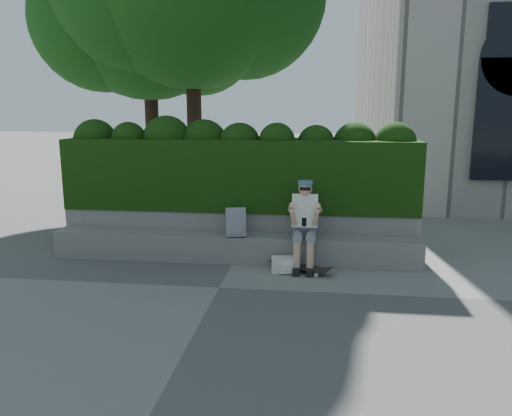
# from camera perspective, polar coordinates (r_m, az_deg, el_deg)

# --- Properties ---
(ground) EXTENTS (80.00, 80.00, 0.00)m
(ground) POSITION_cam_1_polar(r_m,az_deg,el_deg) (7.11, -4.24, -9.07)
(ground) COLOR slate
(ground) RESTS_ON ground
(bench_ledge) EXTENTS (6.00, 0.45, 0.45)m
(bench_ledge) POSITION_cam_1_polar(r_m,az_deg,el_deg) (8.21, -2.57, -4.55)
(bench_ledge) COLOR gray
(bench_ledge) RESTS_ON ground
(planter_wall) EXTENTS (6.00, 0.50, 0.75)m
(planter_wall) POSITION_cam_1_polar(r_m,az_deg,el_deg) (8.62, -2.06, -2.72)
(planter_wall) COLOR gray
(planter_wall) RESTS_ON ground
(hedge) EXTENTS (6.00, 1.00, 1.20)m
(hedge) POSITION_cam_1_polar(r_m,az_deg,el_deg) (8.65, -1.87, 3.92)
(hedge) COLOR black
(hedge) RESTS_ON planter_wall
(tree_right) EXTENTS (4.51, 4.51, 7.15)m
(tree_right) POSITION_cam_1_polar(r_m,az_deg,el_deg) (13.24, -12.32, 21.67)
(tree_right) COLOR black
(tree_right) RESTS_ON ground
(person) EXTENTS (0.40, 0.76, 1.38)m
(person) POSITION_cam_1_polar(r_m,az_deg,el_deg) (7.79, 5.58, -1.46)
(person) COLOR slate
(person) RESTS_ON ground
(skateboard) EXTENTS (0.89, 0.55, 0.09)m
(skateboard) POSITION_cam_1_polar(r_m,az_deg,el_deg) (7.75, 5.10, -6.72)
(skateboard) COLOR black
(skateboard) RESTS_ON ground
(backpack_plaid) EXTENTS (0.35, 0.23, 0.46)m
(backpack_plaid) POSITION_cam_1_polar(r_m,az_deg,el_deg) (7.99, -2.34, -1.61)
(backpack_plaid) COLOR #A1A0A5
(backpack_plaid) RESTS_ON bench_ledge
(backpack_ground) EXTENTS (0.37, 0.28, 0.22)m
(backpack_ground) POSITION_cam_1_polar(r_m,az_deg,el_deg) (7.73, 3.08, -6.47)
(backpack_ground) COLOR beige
(backpack_ground) RESTS_ON ground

